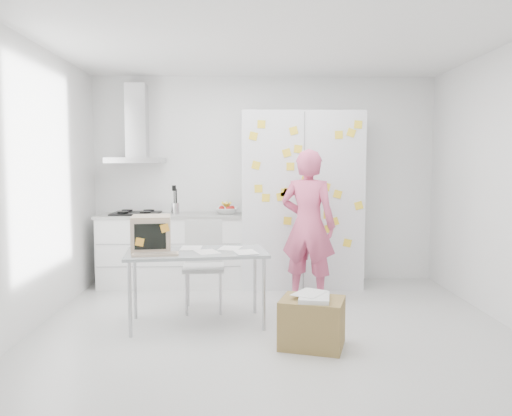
{
  "coord_description": "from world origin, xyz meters",
  "views": [
    {
      "loc": [
        -0.27,
        -4.65,
        1.55
      ],
      "look_at": [
        -0.14,
        0.68,
        1.08
      ],
      "focal_mm": 35.0,
      "sensor_mm": 36.0,
      "label": 1
    }
  ],
  "objects_px": {
    "desk": "(168,242)",
    "person": "(308,226)",
    "chair": "(204,259)",
    "cardboard_box": "(312,322)"
  },
  "relations": [
    {
      "from": "desk",
      "to": "person",
      "type": "bearing_deg",
      "value": 22.29
    },
    {
      "from": "person",
      "to": "chair",
      "type": "distance_m",
      "value": 1.24
    },
    {
      "from": "chair",
      "to": "cardboard_box",
      "type": "relative_size",
      "value": 1.53
    },
    {
      "from": "desk",
      "to": "chair",
      "type": "bearing_deg",
      "value": 54.0
    },
    {
      "from": "desk",
      "to": "cardboard_box",
      "type": "distance_m",
      "value": 1.56
    },
    {
      "from": "cardboard_box",
      "to": "desk",
      "type": "bearing_deg",
      "value": 154.42
    },
    {
      "from": "person",
      "to": "cardboard_box",
      "type": "distance_m",
      "value": 1.6
    },
    {
      "from": "person",
      "to": "chair",
      "type": "height_order",
      "value": "person"
    },
    {
      "from": "chair",
      "to": "cardboard_box",
      "type": "height_order",
      "value": "chair"
    },
    {
      "from": "person",
      "to": "cardboard_box",
      "type": "height_order",
      "value": "person"
    }
  ]
}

